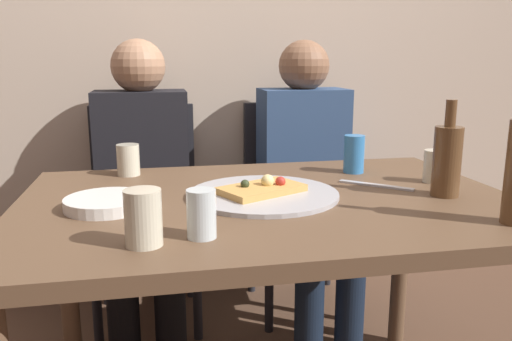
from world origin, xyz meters
TOP-DOWN VIEW (x-y plane):
  - back_wall at (0.00, 1.06)m, footprint 6.00×0.10m
  - dining_table at (0.00, 0.00)m, footprint 1.32×0.89m
  - pizza_tray at (-0.01, 0.01)m, footprint 0.41×0.41m
  - pizza_slice_last at (-0.02, 0.01)m, footprint 0.25×0.21m
  - beer_bottle at (0.47, -0.07)m, footprint 0.07×0.07m
  - tumbler_near at (-0.38, 0.35)m, footprint 0.07×0.07m
  - tumbler_far at (-0.32, -0.30)m, footprint 0.07×0.07m
  - wine_glass at (0.52, 0.07)m, footprint 0.06×0.06m
  - short_glass at (-0.21, -0.28)m, footprint 0.06×0.06m
  - soda_can at (0.34, 0.25)m, footprint 0.07×0.07m
  - plate_stack at (-0.42, -0.02)m, footprint 0.21×0.21m
  - table_knife at (0.33, 0.06)m, footprint 0.18×0.16m
  - chair_left at (-0.35, 0.85)m, footprint 0.44×0.44m
  - chair_right at (0.32, 0.85)m, footprint 0.44×0.44m
  - guest_in_sweater at (-0.35, 0.70)m, footprint 0.36×0.56m
  - guest_in_beanie at (0.32, 0.70)m, footprint 0.36×0.56m

SIDE VIEW (x-z plane):
  - chair_left at x=-0.35m, z-range 0.06..0.96m
  - chair_right at x=0.32m, z-range 0.06..0.96m
  - guest_in_sweater at x=-0.35m, z-range 0.06..1.23m
  - guest_in_beanie at x=0.32m, z-range 0.06..1.23m
  - dining_table at x=0.00m, z-range 0.28..1.01m
  - table_knife at x=0.33m, z-range 0.73..0.74m
  - pizza_tray at x=-0.01m, z-range 0.73..0.74m
  - plate_stack at x=-0.42m, z-range 0.73..0.76m
  - pizza_slice_last at x=-0.02m, z-range 0.73..0.78m
  - wine_glass at x=0.52m, z-range 0.73..0.83m
  - tumbler_near at x=-0.38m, z-range 0.73..0.83m
  - short_glass at x=-0.21m, z-range 0.73..0.83m
  - tumbler_far at x=-0.32m, z-range 0.73..0.85m
  - soda_can at x=0.34m, z-range 0.73..0.85m
  - beer_bottle at x=0.47m, z-range 0.70..0.96m
  - back_wall at x=0.00m, z-range 0.00..2.60m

